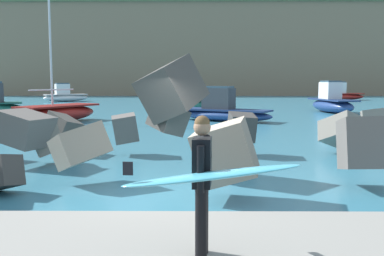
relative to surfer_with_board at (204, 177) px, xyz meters
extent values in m
plane|color=teal|center=(-0.33, 3.81, -1.28)|extent=(400.00, 400.00, 0.00)
cube|color=#605B56|center=(3.71, 4.60, -0.26)|extent=(1.13, 1.34, 1.34)
cube|color=#605B56|center=(-4.87, 6.96, -0.19)|extent=(1.66, 1.57, 1.09)
cube|color=#3D3A38|center=(-4.27, 4.00, -0.81)|extent=(1.04, 0.98, 0.93)
cube|color=gray|center=(0.50, 3.52, -0.28)|extent=(1.51, 1.25, 1.40)
cube|color=gray|center=(-2.80, 4.91, -0.37)|extent=(1.58, 1.44, 1.22)
cube|color=slate|center=(-4.42, 7.41, -0.57)|extent=(1.19, 0.95, 1.08)
cube|color=#3D3A38|center=(1.39, 8.87, -0.34)|extent=(0.93, 1.04, 0.98)
cube|color=#4C4944|center=(-0.70, 5.91, 0.94)|extent=(1.96, 1.78, 1.82)
cube|color=#4C4944|center=(-0.81, 6.08, 0.18)|extent=(1.22, 1.06, 1.00)
cube|color=#4C4944|center=(-4.50, 9.09, -0.44)|extent=(1.44, 1.19, 1.26)
cube|color=slate|center=(4.75, 9.24, -0.48)|extent=(1.53, 1.70, 1.39)
cube|color=#605B56|center=(-2.38, 8.92, -0.40)|extent=(0.99, 0.96, 1.01)
cube|color=slate|center=(5.12, 7.53, 0.04)|extent=(0.89, 0.81, 0.72)
cylinder|color=black|center=(-0.01, 0.23, -0.59)|extent=(0.15, 0.15, 0.90)
cylinder|color=black|center=(-0.03, -0.01, -0.59)|extent=(0.15, 0.15, 0.90)
cube|color=black|center=(-0.02, 0.11, 0.16)|extent=(0.25, 0.40, 0.60)
sphere|color=#A87A5B|center=(-0.02, 0.11, 0.59)|extent=(0.21, 0.21, 0.21)
sphere|color=brown|center=(-0.02, 0.11, 0.64)|extent=(0.19, 0.19, 0.19)
cylinder|color=black|center=(0.06, 0.48, 0.28)|extent=(0.13, 0.53, 0.41)
cylinder|color=black|center=(-0.05, -0.14, 0.12)|extent=(0.09, 0.09, 0.56)
ellipsoid|color=#4CB2CC|center=(0.05, -0.22, 0.06)|extent=(2.11, 0.53, 0.37)
cube|color=black|center=(-0.90, -0.14, 0.13)|extent=(0.12, 0.03, 0.16)
ellipsoid|color=navy|center=(1.67, 20.88, -0.92)|extent=(6.02, 4.47, 0.71)
cube|color=navy|center=(1.67, 20.88, -0.61)|extent=(5.54, 4.11, 0.10)
cube|color=#33383D|center=(1.29, 21.10, 0.06)|extent=(2.07, 1.81, 1.25)
cube|color=#334C5B|center=(1.29, 21.10, 0.74)|extent=(1.86, 1.62, 0.12)
ellipsoid|color=#1E6656|center=(0.17, 29.41, -0.81)|extent=(5.31, 4.70, 0.93)
cube|color=#164C41|center=(0.17, 29.41, -0.39)|extent=(4.89, 4.32, 0.10)
cube|color=#33383D|center=(-0.14, 29.17, 0.15)|extent=(1.93, 1.85, 1.00)
cube|color=#334C5B|center=(-0.14, 29.17, 0.71)|extent=(1.74, 1.66, 0.12)
ellipsoid|color=navy|center=(10.18, 27.77, -0.77)|extent=(2.74, 5.71, 1.01)
cube|color=navy|center=(10.18, 27.77, -0.31)|extent=(2.53, 5.25, 0.10)
cube|color=silver|center=(10.11, 28.18, 0.37)|extent=(1.37, 1.81, 1.27)
cube|color=#334C5B|center=(10.11, 28.18, 1.06)|extent=(1.24, 1.63, 0.12)
ellipsoid|color=maroon|center=(-8.08, 20.13, -0.78)|extent=(4.49, 5.56, 0.99)
cube|color=maroon|center=(-8.08, 20.13, -0.33)|extent=(4.13, 5.12, 0.10)
cylinder|color=silver|center=(-8.29, 19.80, 3.42)|extent=(0.12, 0.12, 7.42)
cylinder|color=silver|center=(-8.29, 19.80, 0.61)|extent=(1.73, 2.75, 0.08)
ellipsoid|color=maroon|center=(17.65, 48.38, -0.87)|extent=(5.67, 2.18, 0.81)
cube|color=maroon|center=(17.65, 48.38, -0.50)|extent=(5.22, 2.01, 0.10)
cube|color=silver|center=(17.24, 48.35, 0.20)|extent=(1.74, 1.20, 1.33)
cube|color=#334C5B|center=(17.24, 48.35, 0.93)|extent=(1.56, 1.08, 0.12)
ellipsoid|color=white|center=(-14.80, 44.44, -0.86)|extent=(5.09, 4.00, 0.83)
cube|color=#ACACAC|center=(-14.80, 44.44, -0.49)|extent=(4.68, 3.68, 0.10)
cube|color=silver|center=(-15.12, 44.24, 0.13)|extent=(1.77, 1.59, 1.17)
cube|color=#334C5B|center=(-15.12, 44.24, 0.78)|extent=(1.59, 1.43, 0.12)
sphere|color=silver|center=(-3.24, 43.24, -1.06)|extent=(0.44, 0.44, 0.44)
cube|color=#847056|center=(7.15, 78.93, 5.88)|extent=(94.98, 32.25, 14.32)
cube|color=#567547|center=(7.15, 78.93, 13.65)|extent=(96.88, 32.89, 1.20)
cylinder|color=silver|center=(25.68, 86.17, 15.93)|extent=(5.99, 5.99, 3.37)
cube|color=silver|center=(-15.67, 86.73, 16.79)|extent=(7.31, 5.16, 5.09)
camera|label=1|loc=(-0.11, -5.18, 1.16)|focal=41.01mm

